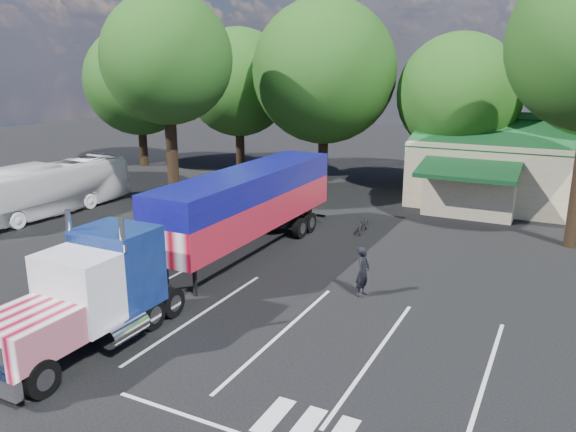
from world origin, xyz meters
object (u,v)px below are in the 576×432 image
at_px(semi_truck, 217,219).
at_px(woman, 363,272).
at_px(bicycle, 364,224).
at_px(tour_bus, 46,189).

bearing_deg(semi_truck, woman, 3.05).
xyz_separation_m(bicycle, tour_bus, (-17.80, -4.83, 1.05)).
bearing_deg(tour_bus, semi_truck, -11.75).
distance_m(woman, tour_bus, 20.72).
xyz_separation_m(semi_truck, woman, (6.32, 0.35, -1.36)).
height_order(bicycle, tour_bus, tour_bus).
bearing_deg(woman, bicycle, 23.72).
bearing_deg(semi_truck, bicycle, 65.99).
height_order(semi_truck, tour_bus, semi_truck).
relative_size(semi_truck, tour_bus, 1.81).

